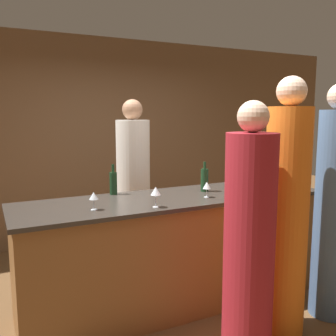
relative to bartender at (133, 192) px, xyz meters
name	(u,v)px	position (x,y,z in m)	size (l,w,h in m)	color
ground_plane	(175,302)	(0.06, -0.90, -0.89)	(14.00, 14.00, 0.00)	brown
back_wall	(105,140)	(0.06, 1.26, 0.51)	(8.00, 0.06, 2.80)	brown
bar_counter	(175,250)	(0.06, -0.90, -0.38)	(2.85, 0.80, 1.02)	brown
bartender	(133,192)	(0.00, 0.00, 0.00)	(0.37, 0.37, 1.92)	silver
guest_0	(249,241)	(0.19, -1.80, -0.03)	(0.37, 0.37, 1.86)	maroon
guest_1	(286,216)	(0.63, -1.69, 0.07)	(0.35, 0.35, 2.05)	orange
guest_2	(334,210)	(1.19, -1.68, 0.06)	(0.32, 0.32, 2.02)	#4C6B93
wine_bottle_0	(205,180)	(0.42, -0.82, 0.24)	(0.07, 0.07, 0.29)	#19381E
wine_bottle_1	(113,183)	(-0.41, -0.57, 0.24)	(0.07, 0.07, 0.28)	#19381E
wine_glass_0	(252,181)	(0.75, -1.12, 0.25)	(0.06, 0.06, 0.16)	silver
wine_glass_1	(270,179)	(0.89, -1.20, 0.27)	(0.08, 0.08, 0.18)	silver
wine_glass_2	(207,186)	(0.29, -1.06, 0.24)	(0.07, 0.07, 0.14)	silver
wine_glass_3	(263,176)	(1.08, -0.90, 0.24)	(0.07, 0.07, 0.15)	silver
wine_glass_4	(156,191)	(-0.26, -1.19, 0.26)	(0.08, 0.08, 0.17)	silver
wine_glass_5	(94,196)	(-0.73, -1.05, 0.24)	(0.07, 0.07, 0.14)	silver
wine_glass_6	(289,175)	(1.29, -1.04, 0.26)	(0.06, 0.06, 0.18)	silver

